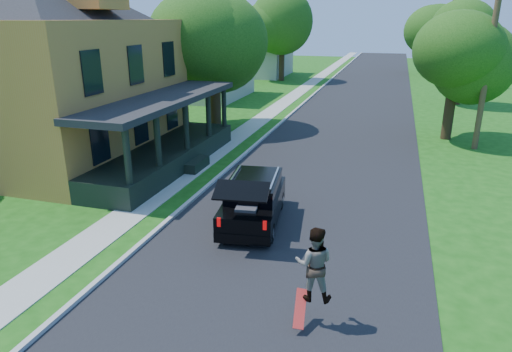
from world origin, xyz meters
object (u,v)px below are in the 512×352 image
(tree_right_near, at_px, (456,55))
(utility_pole_near, at_px, (493,36))
(black_suv, at_px, (253,201))
(skateboarder, at_px, (314,264))

(tree_right_near, height_order, utility_pole_near, utility_pole_near)
(tree_right_near, xyz_separation_m, utility_pole_near, (1.25, -1.81, 1.02))
(black_suv, distance_m, tree_right_near, 15.58)
(utility_pole_near, bearing_deg, tree_right_near, 133.14)
(skateboarder, bearing_deg, utility_pole_near, -115.13)
(tree_right_near, bearing_deg, utility_pole_near, -55.34)
(utility_pole_near, bearing_deg, black_suv, -116.40)
(black_suv, xyz_separation_m, skateboarder, (2.72, -4.50, 0.66))
(black_suv, relative_size, skateboarder, 2.67)
(skateboarder, xyz_separation_m, tree_right_near, (4.16, 17.97, 3.03))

